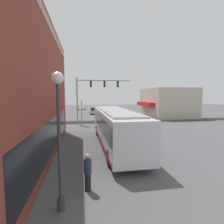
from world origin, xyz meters
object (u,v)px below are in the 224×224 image
parked_car_white (110,114)px  parked_car_silver (94,111)px  crossing_signal (82,110)px  pedestrian_near_bus (132,130)px  streetlamp (59,130)px  city_bus (115,126)px  pedestrian_by_lamp (88,172)px

parked_car_white → parked_car_silver: 7.70m
crossing_signal → parked_car_white: bearing=-32.3°
parked_car_silver → pedestrian_near_bus: 24.74m
streetlamp → pedestrian_near_bus: size_ratio=2.86×
crossing_signal → parked_car_silver: bearing=-10.1°
pedestrian_near_bus → parked_car_silver: bearing=4.8°
crossing_signal → parked_car_white: size_ratio=0.83×
city_bus → streetlamp: bearing=156.1°
pedestrian_by_lamp → streetlamp: bearing=139.2°
city_bus → crossing_signal: crossing_signal is taller
crossing_signal → pedestrian_by_lamp: size_ratio=2.24×
pedestrian_by_lamp → parked_car_silver: bearing=-4.4°
streetlamp → parked_car_white: 28.05m
streetlamp → pedestrian_by_lamp: 2.69m
parked_car_white → parked_car_silver: size_ratio=1.01×
crossing_signal → parked_car_silver: (15.80, -2.81, -1.59)m
parked_car_silver → pedestrian_by_lamp: pedestrian_by_lamp is taller
streetlamp → pedestrian_by_lamp: streetlamp is taller
parked_car_white → pedestrian_near_bus: bearing=178.3°
city_bus → parked_car_white: (19.16, -2.60, -1.03)m
city_bus → parked_car_white: city_bus is taller
crossing_signal → pedestrian_by_lamp: crossing_signal is taller
streetlamp → parked_car_silver: bearing=-5.9°
pedestrian_near_bus → parked_car_white: bearing=-1.7°
parked_car_white → pedestrian_by_lamp: (-26.06, 5.15, 0.19)m
parked_car_white → parked_car_silver: bearing=19.7°
crossing_signal → city_bus: bearing=-165.2°
streetlamp → city_bus: bearing=-23.9°
crossing_signal → parked_car_white: crossing_signal is taller
parked_car_silver → parked_car_white: bearing=-160.3°
crossing_signal → streetlamp: 18.73m
streetlamp → crossing_signal: bearing=-2.4°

